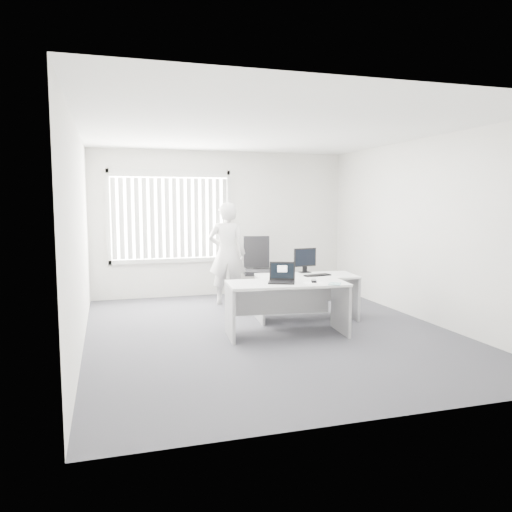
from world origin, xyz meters
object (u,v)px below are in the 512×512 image
object	(u,v)px
person	(227,254)
laptop	(282,273)
desk_far	(306,287)
office_chair	(257,279)
monitor	(305,260)
desk_near	(287,297)

from	to	relation	value
person	laptop	xyz separation A→B (m)	(0.20, -2.31, -0.04)
desk_far	office_chair	world-z (taller)	office_chair
person	monitor	world-z (taller)	person
office_chair	laptop	bearing A→B (deg)	-88.24
desk_near	monitor	xyz separation A→B (m)	(0.70, 1.06, 0.36)
desk_far	monitor	xyz separation A→B (m)	(0.08, 0.27, 0.39)
desk_near	laptop	distance (m)	0.36
desk_near	laptop	xyz separation A→B (m)	(-0.09, -0.05, 0.34)
laptop	monitor	distance (m)	1.37
desk_far	laptop	bearing A→B (deg)	-124.27
desk_near	laptop	world-z (taller)	laptop
office_chair	person	world-z (taller)	person
desk_far	monitor	world-z (taller)	monitor
desk_far	person	size ratio (longest dim) A/B	0.87
person	desk_near	bearing A→B (deg)	113.50
desk_near	monitor	bearing A→B (deg)	61.87
desk_near	desk_far	bearing A→B (deg)	57.24
person	monitor	distance (m)	1.56
monitor	desk_near	bearing A→B (deg)	-130.49
desk_near	desk_far	xyz separation A→B (m)	(0.62, 0.79, -0.03)
desk_near	desk_far	world-z (taller)	desk_near
desk_near	person	bearing A→B (deg)	102.62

